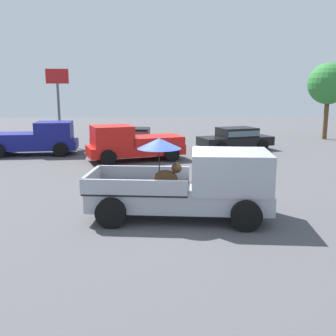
# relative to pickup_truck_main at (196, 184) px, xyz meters

# --- Properties ---
(ground_plane) EXTENTS (80.00, 80.00, 0.00)m
(ground_plane) POSITION_rel_pickup_truck_main_xyz_m (-0.46, 0.07, -0.97)
(ground_plane) COLOR #4C4C4F
(pickup_truck_main) EXTENTS (5.26, 2.81, 2.26)m
(pickup_truck_main) POSITION_rel_pickup_truck_main_xyz_m (0.00, 0.00, 0.00)
(pickup_truck_main) COLOR black
(pickup_truck_main) RESTS_ON ground
(pickup_truck_red) EXTENTS (4.90, 2.40, 1.80)m
(pickup_truck_red) POSITION_rel_pickup_truck_main_xyz_m (-7.28, 11.31, -0.09)
(pickup_truck_red) COLOR black
(pickup_truck_red) RESTS_ON ground
(pickup_truck_far) EXTENTS (5.11, 3.18, 1.80)m
(pickup_truck_far) POSITION_rel_pickup_truck_main_xyz_m (-2.01, 9.07, -0.09)
(pickup_truck_far) COLOR black
(pickup_truck_far) RESTS_ON ground
(parked_sedan_near) EXTENTS (4.48, 2.36, 1.33)m
(parked_sedan_near) POSITION_rel_pickup_truck_main_xyz_m (-2.16, 12.34, -0.22)
(parked_sedan_near) COLOR black
(parked_sedan_near) RESTS_ON ground
(parked_sedan_far) EXTENTS (4.62, 2.87, 1.33)m
(parked_sedan_far) POSITION_rel_pickup_truck_main_xyz_m (4.07, 12.15, -0.22)
(parked_sedan_far) COLOR black
(parked_sedan_far) RESTS_ON ground
(motel_sign) EXTENTS (1.40, 0.16, 4.79)m
(motel_sign) POSITION_rel_pickup_truck_main_xyz_m (-6.71, 14.90, 2.42)
(motel_sign) COLOR #59595B
(motel_sign) RESTS_ON ground
(tree_by_lot) EXTENTS (2.89, 2.89, 5.38)m
(tree_by_lot) POSITION_rel_pickup_truck_main_xyz_m (11.73, 16.80, 2.94)
(tree_by_lot) COLOR brown
(tree_by_lot) RESTS_ON ground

